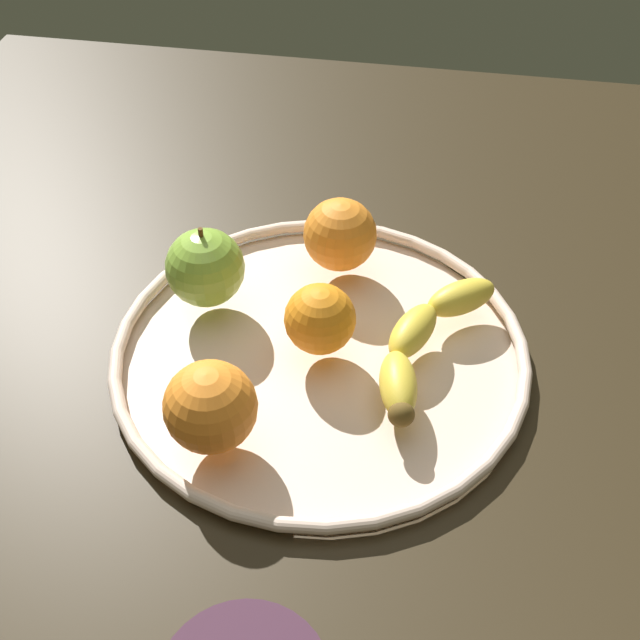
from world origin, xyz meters
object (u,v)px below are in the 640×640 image
at_px(fruit_bowl, 320,351).
at_px(apple, 205,267).
at_px(banana, 424,339).
at_px(orange_front_left, 336,234).
at_px(orange_back_right, 319,317).
at_px(orange_center, 211,407).

relative_size(fruit_bowl, apple, 4.61).
relative_size(banana, orange_front_left, 2.69).
relative_size(apple, orange_back_right, 1.29).
bearing_deg(orange_back_right, orange_center, -28.53).
height_order(orange_back_right, orange_center, orange_center).
bearing_deg(banana, orange_back_right, -65.68).
bearing_deg(orange_back_right, apple, -109.99).
bearing_deg(orange_back_right, banana, 92.39).
bearing_deg(orange_front_left, orange_back_right, 1.47).
xyz_separation_m(orange_center, orange_front_left, (-0.23, 0.06, -0.00)).
height_order(apple, orange_back_right, apple).
height_order(fruit_bowl, apple, apple).
bearing_deg(fruit_bowl, orange_center, -29.60).
bearing_deg(apple, fruit_bowl, 69.08).
distance_m(banana, orange_front_left, 0.14).
bearing_deg(fruit_bowl, banana, 94.07).
xyz_separation_m(orange_back_right, orange_front_left, (-0.11, -0.00, 0.00)).
distance_m(orange_back_right, orange_center, 0.13).
distance_m(apple, orange_back_right, 0.12).
xyz_separation_m(banana, orange_front_left, (-0.11, -0.09, 0.02)).
relative_size(apple, orange_center, 1.11).
bearing_deg(orange_center, orange_back_right, 151.47).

